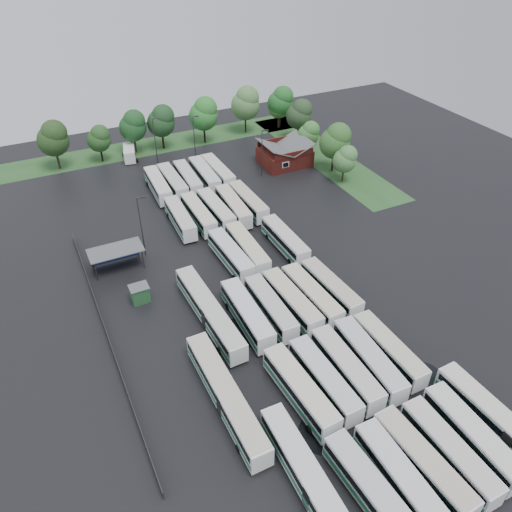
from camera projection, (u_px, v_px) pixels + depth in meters
name	position (u px, v px, depth m)	size (l,w,h in m)	color
ground	(281.00, 321.00, 68.54)	(160.00, 160.00, 0.00)	black
brick_building	(285.00, 156.00, 107.01)	(10.07, 8.60, 5.39)	maroon
wash_shed	(115.00, 251.00, 76.62)	(8.20, 4.20, 3.58)	#2D2D30
utility_hut	(140.00, 294.00, 71.12)	(2.70, 2.20, 2.62)	#1F4E28
grass_strip_north	(156.00, 145.00, 116.24)	(80.00, 10.00, 0.01)	#254F22
grass_strip_east	(323.00, 155.00, 111.70)	(10.00, 50.00, 0.01)	#254F22
west_fence	(106.00, 331.00, 66.07)	(0.10, 50.00, 1.20)	#2D2D30
bus_r0c0	(371.00, 490.00, 47.13)	(3.17, 12.20, 3.36)	silver
bus_r0c1	(401.00, 479.00, 48.06)	(2.70, 12.15, 3.38)	silver
bus_r0c2	(423.00, 463.00, 49.37)	(3.21, 12.34, 3.40)	silver
bus_r0c3	(449.00, 451.00, 50.45)	(2.67, 12.02, 3.34)	silver
bus_r0c4	(472.00, 436.00, 51.86)	(2.80, 12.28, 3.41)	silver
bus_r1c0	(300.00, 390.00, 56.57)	(3.21, 12.60, 3.48)	silver
bus_r1c1	(324.00, 379.00, 57.90)	(2.75, 12.15, 3.37)	silver
bus_r1c2	(346.00, 368.00, 59.23)	(2.80, 12.30, 3.41)	silver
bus_r1c3	(369.00, 359.00, 60.32)	(3.26, 12.62, 3.48)	silver
bus_r1c4	(389.00, 350.00, 61.73)	(2.65, 11.89, 3.30)	silver
bus_r2c0	(247.00, 314.00, 66.78)	(2.98, 12.62, 3.50)	silver
bus_r2c1	(270.00, 307.00, 67.99)	(2.70, 11.94, 3.31)	silver
bus_r2c2	(292.00, 301.00, 68.91)	(3.03, 12.45, 3.44)	silver
bus_r2c3	(311.00, 296.00, 69.92)	(3.02, 12.37, 3.42)	silver
bus_r2c4	(331.00, 288.00, 71.33)	(3.14, 12.07, 3.33)	silver
bus_r3c1	(231.00, 255.00, 77.85)	(2.92, 12.18, 3.37)	silver
bus_r3c2	(247.00, 249.00, 79.08)	(2.95, 12.46, 3.45)	silver
bus_r3c4	(285.00, 240.00, 81.18)	(2.60, 12.10, 3.37)	silver
bus_r4c0	(180.00, 218.00, 86.68)	(3.02, 12.01, 3.32)	silver
bus_r4c1	(199.00, 214.00, 87.69)	(2.64, 12.07, 3.36)	silver
bus_r4c2	(216.00, 210.00, 88.89)	(2.79, 12.22, 3.39)	silver
bus_r4c3	(233.00, 206.00, 89.85)	(3.21, 12.42, 3.43)	silver
bus_r4c4	(248.00, 202.00, 91.27)	(2.73, 12.17, 3.38)	silver
bus_r5c0	(158.00, 185.00, 96.33)	(3.15, 12.28, 3.39)	silver
bus_r5c1	(173.00, 182.00, 97.48)	(2.67, 12.27, 3.41)	silver
bus_r5c2	(188.00, 178.00, 98.73)	(3.10, 12.13, 3.35)	silver
bus_r5c3	(205.00, 175.00, 99.79)	(3.10, 12.55, 3.47)	silver
bus_r5c4	(218.00, 172.00, 101.00)	(2.68, 12.37, 3.44)	silver
artic_bus_west_a	(312.00, 485.00, 47.56)	(2.83, 17.80, 3.30)	silver
artic_bus_west_b	(209.00, 312.00, 67.20)	(3.18, 18.28, 3.38)	silver
artic_bus_west_c	(226.00, 396.00, 55.98)	(2.74, 18.26, 3.38)	silver
artic_bus_east	(507.00, 431.00, 52.36)	(3.18, 17.91, 3.31)	silver
minibus	(129.00, 153.00, 109.25)	(3.68, 6.68, 2.76)	white
tree_north_0	(53.00, 138.00, 102.36)	(6.44, 6.44, 10.67)	#31271B
tree_north_1	(99.00, 138.00, 106.20)	(4.98, 4.98, 8.24)	black
tree_north_2	(133.00, 125.00, 109.33)	(5.94, 5.94, 9.84)	#3C281D
tree_north_3	(162.00, 121.00, 111.02)	(6.16, 6.16, 10.20)	black
tree_north_4	(204.00, 113.00, 113.38)	(6.58, 6.58, 10.90)	black
tree_north_5	(246.00, 103.00, 118.31)	(6.82, 6.82, 11.30)	black
tree_north_6	(281.00, 101.00, 121.20)	(6.23, 6.23, 10.32)	black
tree_east_0	(346.00, 159.00, 98.56)	(4.74, 4.74, 7.85)	#392512
tree_east_1	(336.00, 141.00, 101.56)	(6.35, 6.35, 10.51)	black
tree_east_2	(309.00, 134.00, 108.77)	(4.79, 4.79, 7.93)	black
tree_east_3	(300.00, 114.00, 115.10)	(5.93, 5.93, 9.82)	black
tree_east_4	(280.00, 105.00, 121.73)	(5.29, 5.29, 8.76)	#3B2417
lamp_post_ne	(262.00, 150.00, 100.09)	(1.54, 0.30, 9.97)	#2D2D30
lamp_post_nw	(141.00, 222.00, 77.51)	(1.62, 0.32, 10.53)	#2D2D30
lamp_post_back_w	(156.00, 139.00, 103.27)	(1.66, 0.32, 10.80)	#2D2D30
lamp_post_back_e	(194.00, 134.00, 108.17)	(1.42, 0.28, 9.21)	#2D2D30
puddle_0	(323.00, 433.00, 54.21)	(5.41, 5.41, 0.01)	black
puddle_1	(428.00, 414.00, 56.28)	(2.57, 2.57, 0.01)	black
puddle_2	(239.00, 333.00, 66.56)	(5.96, 5.96, 0.01)	black
puddle_3	(298.00, 310.00, 70.34)	(4.28, 4.28, 0.01)	black
puddle_4	(425.00, 374.00, 60.89)	(3.97, 3.97, 0.01)	black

